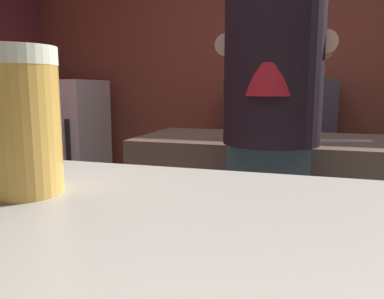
{
  "coord_description": "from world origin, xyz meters",
  "views": [
    {
      "loc": [
        0.1,
        -1.25,
        1.13
      ],
      "look_at": [
        -0.06,
        -0.75,
        1.04
      ],
      "focal_mm": 35.86,
      "sensor_mm": 36.0,
      "label": 1
    }
  ],
  "objects_px": {
    "bartender": "(271,127)",
    "bottle_soy": "(242,68)",
    "chefs_knife": "(344,141)",
    "mini_fridge": "(67,146)",
    "pint_glass_near": "(19,122)",
    "mixing_bowl": "(288,133)",
    "bottle_olive_oil": "(298,68)"
  },
  "relations": [
    {
      "from": "bartender",
      "to": "pint_glass_near",
      "type": "xyz_separation_m",
      "value": [
        -0.14,
        -1.07,
        0.11
      ]
    },
    {
      "from": "bottle_olive_oil",
      "to": "chefs_knife",
      "type": "bearing_deg",
      "value": -79.58
    },
    {
      "from": "mini_fridge",
      "to": "bottle_olive_oil",
      "type": "bearing_deg",
      "value": 4.72
    },
    {
      "from": "bottle_soy",
      "to": "chefs_knife",
      "type": "bearing_deg",
      "value": -63.89
    },
    {
      "from": "mixing_bowl",
      "to": "pint_glass_near",
      "type": "relative_size",
      "value": 1.4
    },
    {
      "from": "mini_fridge",
      "to": "bartender",
      "type": "xyz_separation_m",
      "value": [
        2.0,
        -1.62,
        0.39
      ]
    },
    {
      "from": "bottle_soy",
      "to": "bottle_olive_oil",
      "type": "height_order",
      "value": "bottle_soy"
    },
    {
      "from": "bottle_soy",
      "to": "bottle_olive_oil",
      "type": "distance_m",
      "value": 0.45
    },
    {
      "from": "mixing_bowl",
      "to": "bottle_soy",
      "type": "distance_m",
      "value": 1.5
    },
    {
      "from": "pint_glass_near",
      "to": "bottle_soy",
      "type": "distance_m",
      "value": 2.93
    },
    {
      "from": "mini_fridge",
      "to": "bottle_olive_oil",
      "type": "xyz_separation_m",
      "value": [
        2.03,
        0.17,
        0.68
      ]
    },
    {
      "from": "bartender",
      "to": "chefs_knife",
      "type": "relative_size",
      "value": 7.1
    },
    {
      "from": "bottle_soy",
      "to": "pint_glass_near",
      "type": "bearing_deg",
      "value": -84.52
    },
    {
      "from": "mini_fridge",
      "to": "chefs_knife",
      "type": "relative_size",
      "value": 4.99
    },
    {
      "from": "mini_fridge",
      "to": "mixing_bowl",
      "type": "distance_m",
      "value": 2.37
    },
    {
      "from": "mini_fridge",
      "to": "chefs_knife",
      "type": "xyz_separation_m",
      "value": [
        2.28,
        -1.22,
        0.3
      ]
    },
    {
      "from": "bartender",
      "to": "bottle_soy",
      "type": "relative_size",
      "value": 6.91
    },
    {
      "from": "mini_fridge",
      "to": "bottle_soy",
      "type": "relative_size",
      "value": 4.86
    },
    {
      "from": "mini_fridge",
      "to": "pint_glass_near",
      "type": "xyz_separation_m",
      "value": [
        1.86,
        -2.69,
        0.5
      ]
    },
    {
      "from": "mixing_bowl",
      "to": "chefs_knife",
      "type": "relative_size",
      "value": 0.84
    },
    {
      "from": "mini_fridge",
      "to": "bottle_soy",
      "type": "distance_m",
      "value": 1.74
    },
    {
      "from": "bartender",
      "to": "bottle_soy",
      "type": "distance_m",
      "value": 1.91
    },
    {
      "from": "mixing_bowl",
      "to": "pint_glass_near",
      "type": "distance_m",
      "value": 1.55
    },
    {
      "from": "mini_fridge",
      "to": "bartender",
      "type": "relative_size",
      "value": 0.7
    },
    {
      "from": "mixing_bowl",
      "to": "bottle_olive_oil",
      "type": "relative_size",
      "value": 0.9
    },
    {
      "from": "bottle_olive_oil",
      "to": "bartender",
      "type": "bearing_deg",
      "value": -90.83
    },
    {
      "from": "mini_fridge",
      "to": "bottle_soy",
      "type": "bearing_deg",
      "value": 7.65
    },
    {
      "from": "chefs_knife",
      "to": "bottle_olive_oil",
      "type": "xyz_separation_m",
      "value": [
        -0.25,
        1.38,
        0.38
      ]
    },
    {
      "from": "mini_fridge",
      "to": "bartender",
      "type": "bearing_deg",
      "value": -39.01
    },
    {
      "from": "bartender",
      "to": "chefs_knife",
      "type": "distance_m",
      "value": 0.5
    },
    {
      "from": "pint_glass_near",
      "to": "mini_fridge",
      "type": "bearing_deg",
      "value": 124.63
    },
    {
      "from": "bartender",
      "to": "bottle_olive_oil",
      "type": "bearing_deg",
      "value": -0.81
    }
  ]
}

